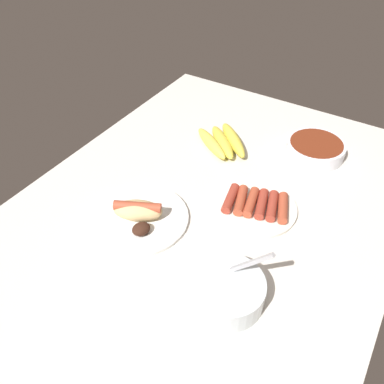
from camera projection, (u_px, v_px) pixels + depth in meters
ground_plane at (209, 209)px, 104.32cm from camera, size 120.00×90.00×3.00cm
plate_sausages at (256, 206)px, 101.34cm from camera, size 20.54×20.54×3.38cm
bowl_coleslaw at (227, 290)px, 80.66cm from camera, size 15.51×15.51×15.09cm
plate_hotdog_assembled at (139, 215)px, 98.19cm from camera, size 24.37×24.37×5.61cm
bowl_chili at (315, 148)px, 117.53cm from camera, size 16.75×16.75×4.42cm
banana_bunch at (223, 142)px, 121.17cm from camera, size 18.35×20.39×3.95cm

